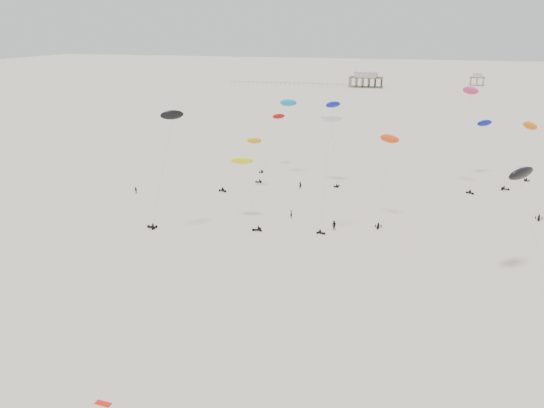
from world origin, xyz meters
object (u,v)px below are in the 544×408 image
(pavilion_small, at_px, (477,80))
(spectator_0, at_px, (291,218))
(rig_3, at_px, (471,113))
(pavilion_main, at_px, (366,80))
(rig_0, at_px, (387,160))

(pavilion_small, relative_size, spectator_0, 4.39)
(rig_3, height_order, spectator_0, rig_3)
(rig_3, bearing_deg, pavilion_small, -137.33)
(pavilion_main, height_order, pavilion_small, pavilion_main)
(rig_0, height_order, spectator_0, rig_0)
(pavilion_main, xyz_separation_m, spectator_0, (10.80, -249.83, -4.22))
(rig_3, distance_m, spectator_0, 52.86)
(pavilion_main, xyz_separation_m, rig_3, (46.69, -215.56, 13.99))
(pavilion_small, height_order, rig_0, rig_0)
(rig_3, xyz_separation_m, spectator_0, (-35.89, -34.27, -18.22))
(pavilion_small, height_order, rig_3, rig_3)
(pavilion_main, bearing_deg, spectator_0, -87.52)
(rig_0, bearing_deg, rig_3, -118.30)
(rig_3, relative_size, spectator_0, 11.98)
(rig_0, distance_m, rig_3, 34.78)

